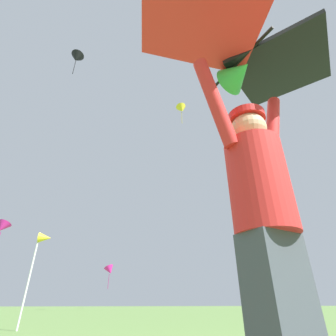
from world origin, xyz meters
name	(u,v)px	position (x,y,z in m)	size (l,w,h in m)	color
kite_flyer_person	(264,213)	(-0.36, -0.28, 0.94)	(0.80, 0.42, 1.92)	#424751
held_stunt_kite	(243,54)	(-0.34, -0.35, 2.16)	(1.76, 1.16, 0.40)	black
distant_kite_magenta_high_left	(2,227)	(-10.51, 24.35, 6.65)	(1.79, 1.79, 2.77)	#DB2393
distant_kite_yellow_low_right	(182,109)	(4.25, 15.74, 16.30)	(1.32, 1.36, 2.11)	yellow
distant_kite_magenta_low_left	(110,270)	(-0.34, 32.69, 4.12)	(1.45, 1.47, 2.86)	#DB2393
distant_kite_black_overhead_distant	(77,58)	(-5.28, 14.31, 18.69)	(1.22, 1.24, 2.38)	black
marker_flag	(43,244)	(-2.65, 5.28, 1.75)	(0.30, 0.24, 2.02)	silver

